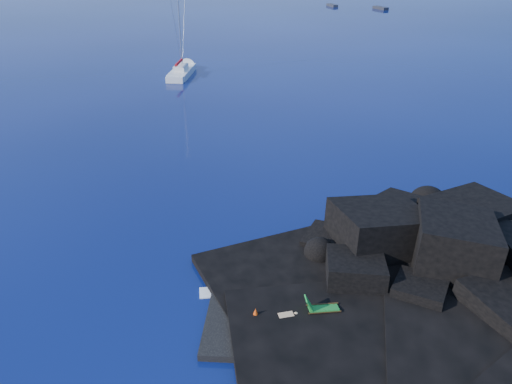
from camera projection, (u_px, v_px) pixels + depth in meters
ground at (201, 329)px, 23.83m from camera, size 400.00×400.00×0.00m
headland at (445, 284)px, 26.95m from camera, size 24.00×24.00×3.60m
beach at (294, 320)px, 24.43m from camera, size 9.08×6.86×0.70m
surf_foam at (294, 266)px, 28.45m from camera, size 10.00×8.00×0.06m
sailboat at (182, 75)px, 68.32m from camera, size 3.91×11.86×12.20m
deck_chair at (324, 305)px, 24.03m from camera, size 1.70×0.83×1.14m
towel at (286, 319)px, 23.93m from camera, size 2.30×1.42×0.06m
sunbather at (286, 316)px, 23.85m from camera, size 2.09×0.89×0.27m
marker_cone at (256, 314)px, 23.83m from camera, size 0.54×0.54×0.63m
distant_boat_a at (332, 6)px, 138.12m from camera, size 2.60×4.81×0.61m
distant_boat_b at (380, 9)px, 132.51m from camera, size 3.31×5.31×0.68m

